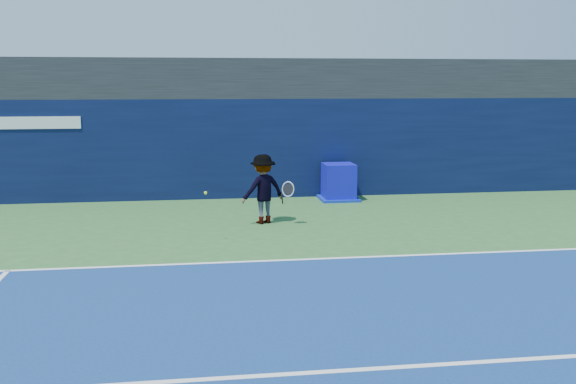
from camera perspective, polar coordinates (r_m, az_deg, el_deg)
ground at (r=9.95m, az=0.62°, el=-10.86°), size 80.00×80.00×0.00m
baseline at (r=12.77m, az=-1.40°, el=-6.12°), size 24.00×0.10×0.01m
service_line at (r=8.13m, az=2.80°, el=-15.71°), size 24.00×0.10×0.01m
stadium_band at (r=20.75m, az=-4.17°, el=10.01°), size 36.00×3.00×1.20m
back_wall_assembly at (r=19.86m, az=-3.91°, el=3.95°), size 36.00×1.03×3.00m
equipment_cart at (r=19.31m, az=4.52°, el=0.78°), size 1.15×1.15×1.09m
tennis_player at (r=15.99m, az=-2.23°, el=0.27°), size 1.39×1.02×1.73m
tennis_ball at (r=14.10m, az=-7.34°, el=-0.08°), size 0.07×0.07×0.07m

